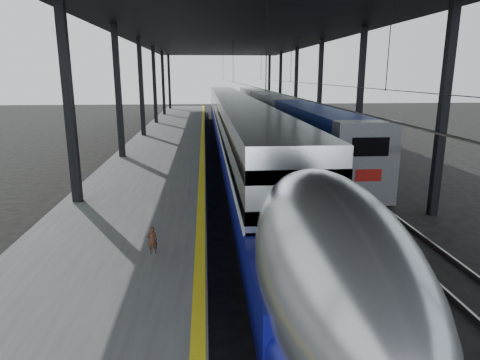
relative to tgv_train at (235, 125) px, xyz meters
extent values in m
plane|color=black|center=(-2.00, -22.92, -2.00)|extent=(160.00, 160.00, 0.00)
cube|color=#4C4C4F|center=(-5.50, -2.92, -1.50)|extent=(6.00, 80.00, 1.00)
cube|color=yellow|center=(-2.70, -2.92, -1.00)|extent=(0.30, 80.00, 0.01)
cube|color=slate|center=(-0.72, -2.92, -1.92)|extent=(0.08, 80.00, 0.16)
cube|color=slate|center=(0.72, -2.92, -1.92)|extent=(0.08, 80.00, 0.16)
cube|color=slate|center=(4.28, -2.92, -1.92)|extent=(0.08, 80.00, 0.16)
cube|color=slate|center=(5.72, -2.92, -1.92)|extent=(0.08, 80.00, 0.16)
cube|color=black|center=(-7.80, -17.92, 2.50)|extent=(0.35, 0.35, 9.00)
cube|color=black|center=(7.60, -17.92, 2.50)|extent=(0.35, 0.35, 9.00)
cube|color=black|center=(-7.80, -7.92, 2.50)|extent=(0.35, 0.35, 9.00)
cube|color=black|center=(7.60, -7.92, 2.50)|extent=(0.35, 0.35, 9.00)
cube|color=black|center=(-7.80, 2.08, 2.50)|extent=(0.35, 0.35, 9.00)
cube|color=black|center=(7.60, 2.08, 2.50)|extent=(0.35, 0.35, 9.00)
cube|color=black|center=(-7.80, 12.08, 2.50)|extent=(0.35, 0.35, 9.00)
cube|color=black|center=(7.60, 12.08, 2.50)|extent=(0.35, 0.35, 9.00)
cube|color=black|center=(-7.80, 22.08, 2.50)|extent=(0.35, 0.35, 9.00)
cube|color=black|center=(7.60, 22.08, 2.50)|extent=(0.35, 0.35, 9.00)
cube|color=black|center=(-7.80, 32.08, 2.50)|extent=(0.35, 0.35, 9.00)
cube|color=black|center=(7.60, 32.08, 2.50)|extent=(0.35, 0.35, 9.00)
cube|color=black|center=(-0.10, -2.92, 7.25)|extent=(18.00, 75.00, 0.45)
cylinder|color=slate|center=(0.00, -2.92, 3.50)|extent=(0.03, 74.00, 0.03)
cylinder|color=slate|center=(5.00, -2.92, 3.50)|extent=(0.03, 74.00, 0.03)
cube|color=#B8BBC0|center=(0.00, 4.02, 0.29)|extent=(2.89, 57.00, 3.98)
cube|color=navy|center=(0.00, 2.52, -0.96)|extent=(2.97, 62.00, 1.54)
cube|color=silver|center=(0.00, 4.02, -0.16)|extent=(2.99, 57.00, 0.10)
cube|color=black|center=(0.00, 4.02, 1.43)|extent=(2.93, 57.00, 0.42)
cube|color=black|center=(0.00, 4.02, 0.29)|extent=(2.93, 57.00, 0.42)
ellipsoid|color=#B8BBC0|center=(0.00, -27.48, 0.14)|extent=(2.89, 8.40, 3.98)
ellipsoid|color=navy|center=(0.00, -27.48, -1.01)|extent=(2.97, 8.40, 1.69)
ellipsoid|color=black|center=(0.00, -30.08, 0.94)|extent=(1.49, 2.20, 0.90)
cube|color=black|center=(0.00, -27.48, -1.80)|extent=(2.19, 2.60, 0.40)
cube|color=black|center=(0.00, -5.48, -1.80)|extent=(2.19, 2.60, 0.40)
cube|color=navy|center=(5.00, -7.74, 0.04)|extent=(2.86, 18.00, 3.88)
cube|color=gray|center=(5.00, -16.14, 0.04)|extent=(2.91, 1.20, 3.94)
cube|color=black|center=(5.00, -16.76, 0.91)|extent=(1.74, 0.06, 0.87)
cube|color=#9E110C|center=(5.00, -16.76, -0.42)|extent=(1.23, 0.06, 0.56)
cube|color=gray|center=(5.00, 11.26, 0.04)|extent=(2.86, 18.00, 3.88)
cube|color=gray|center=(5.00, 30.26, 0.04)|extent=(2.86, 18.00, 3.88)
cube|color=black|center=(5.00, -13.74, -1.82)|extent=(2.25, 2.40, 0.36)
cube|color=black|center=(5.00, 8.26, -1.82)|extent=(2.25, 2.40, 0.36)
imported|color=#462517|center=(-4.08, -23.58, -0.59)|extent=(0.33, 0.25, 0.82)
camera|label=1|loc=(-2.48, -35.42, 4.11)|focal=32.00mm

